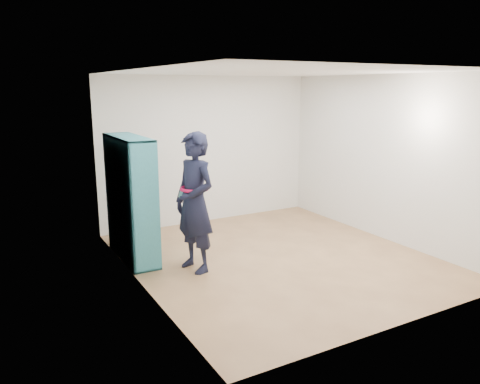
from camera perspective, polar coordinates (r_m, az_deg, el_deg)
floor at (r=6.83m, az=4.59°, el=-7.98°), size 4.50×4.50×0.00m
ceiling at (r=6.39m, az=5.02°, el=14.40°), size 4.50×4.50×0.00m
wall_left at (r=5.63m, az=-12.34°, el=1.07°), size 0.02×4.50×2.60m
wall_right at (r=7.77m, az=17.15°, el=3.96°), size 0.02×4.50×2.60m
wall_back at (r=8.42m, az=-3.83°, el=5.13°), size 4.00×0.02×2.60m
wall_front at (r=4.83m, az=19.89°, el=-1.32°), size 4.00×0.02×2.60m
bookshelf at (r=6.74m, az=-13.38°, el=-1.00°), size 0.38×1.31×1.75m
person at (r=6.14m, az=-5.54°, el=-1.29°), size 0.59×0.76×1.85m
smartphone at (r=6.10m, az=-7.22°, el=-0.26°), size 0.04×0.11×0.14m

